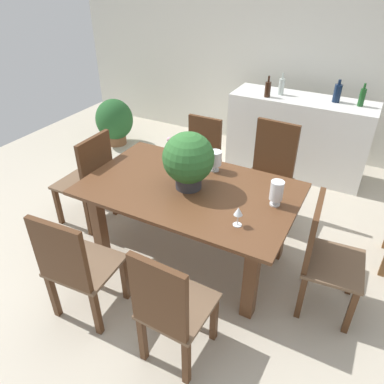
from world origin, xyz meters
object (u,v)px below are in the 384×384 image
flower_centerpiece (188,159)px  wine_bottle_tall (337,93)px  chair_near_right (169,307)px  chair_far_left (200,156)px  kitchen_counter (297,136)px  wine_bottle_green (281,86)px  chair_head_end (90,177)px  crystal_vase_center_near (277,191)px  wine_glass (238,212)px  dining_table (189,200)px  chair_foot_end (323,252)px  wine_bottle_dark (268,89)px  potted_plant_floor (115,121)px  crystal_vase_left (215,159)px  chair_near_left (74,265)px  chair_far_right (271,167)px  wine_bottle_amber (362,97)px

flower_centerpiece → wine_bottle_tall: bearing=70.0°
chair_near_right → chair_far_left: 2.10m
kitchen_counter → wine_bottle_green: size_ratio=6.57×
chair_head_end → crystal_vase_center_near: 1.82m
wine_glass → wine_bottle_green: bearing=100.0°
dining_table → chair_foot_end: 1.12m
wine_bottle_dark → potted_plant_floor: 2.23m
chair_near_right → potted_plant_floor: bearing=-44.2°
crystal_vase_left → wine_glass: size_ratio=1.22×
chair_near_left → wine_glass: (0.92, 0.69, 0.32)m
crystal_vase_center_near → wine_bottle_tall: (0.06, 1.99, 0.20)m
flower_centerpiece → crystal_vase_center_near: size_ratio=2.33×
kitchen_counter → chair_near_left: bearing=-104.6°
wine_bottle_green → chair_head_end: bearing=-120.8°
wine_bottle_green → potted_plant_floor: 2.37m
wine_bottle_dark → chair_head_end: bearing=-120.3°
wine_glass → chair_near_right: bearing=-102.0°
wine_glass → wine_bottle_tall: bearing=84.9°
chair_far_right → wine_glass: 1.30m
flower_centerpiece → wine_glass: bearing=-27.5°
crystal_vase_center_near → wine_bottle_dark: bearing=110.8°
potted_plant_floor → chair_far_right: bearing=-14.5°
chair_near_right → wine_bottle_amber: 3.15m
chair_head_end → wine_bottle_tall: wine_bottle_tall is taller
crystal_vase_left → wine_glass: 0.80m
chair_far_right → wine_bottle_amber: (0.61, 1.10, 0.50)m
flower_centerpiece → kitchen_counter: flower_centerpiece is taller
crystal_vase_left → wine_bottle_dark: size_ratio=0.76×
chair_foot_end → potted_plant_floor: 3.61m
dining_table → chair_far_left: 1.05m
chair_near_left → crystal_vase_center_near: chair_near_left is taller
flower_centerpiece → kitchen_counter: bearing=78.6°
chair_foot_end → crystal_vase_left: (-1.05, 0.36, 0.34)m
chair_head_end → flower_centerpiece: bearing=89.7°
chair_head_end → flower_centerpiece: (1.09, 0.00, 0.46)m
chair_near_left → wine_bottle_green: 3.11m
wine_glass → dining_table: bearing=152.3°
chair_near_left → flower_centerpiece: flower_centerpiece is taller
crystal_vase_center_near → potted_plant_floor: crystal_vase_center_near is taller
wine_bottle_dark → crystal_vase_center_near: bearing=-69.2°
kitchen_counter → potted_plant_floor: 2.54m
flower_centerpiece → crystal_vase_left: flower_centerpiece is taller
dining_table → chair_far_right: chair_far_right is taller
flower_centerpiece → chair_near_left: bearing=-111.1°
chair_near_right → wine_bottle_green: bearing=-83.0°
chair_far_right → chair_far_left: bearing=-176.8°
wine_bottle_tall → kitchen_counter: bearing=-173.4°
dining_table → crystal_vase_center_near: size_ratio=8.57×
chair_near_right → wine_glass: (0.15, 0.69, 0.32)m
chair_near_right → wine_bottle_amber: (0.62, 3.05, 0.53)m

